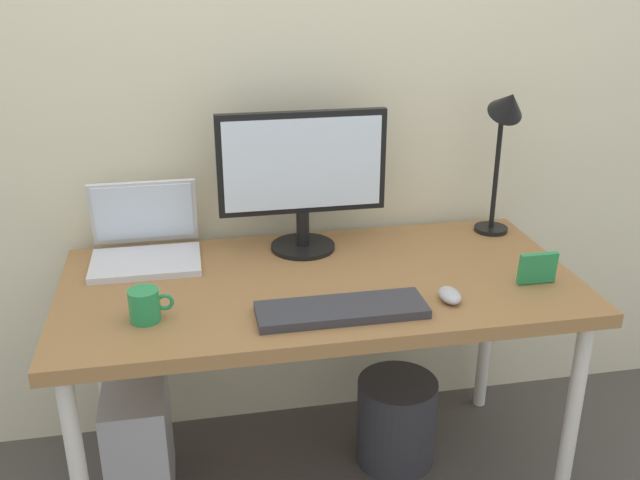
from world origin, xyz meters
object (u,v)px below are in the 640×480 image
(laptop, at_px, (145,241))
(photo_frame, at_px, (537,268))
(mouse, at_px, (450,295))
(desk, at_px, (320,298))
(keyboard, at_px, (341,310))
(coffee_mug, at_px, (145,305))
(desk_lamp, at_px, (505,128))
(monitor, at_px, (302,173))
(computer_tower, at_px, (140,441))
(wastebasket, at_px, (396,421))

(laptop, relative_size, photo_frame, 2.91)
(mouse, bearing_deg, desk, 147.50)
(keyboard, relative_size, coffee_mug, 3.89)
(desk_lamp, distance_m, mouse, 0.63)
(monitor, distance_m, computer_tower, 0.95)
(photo_frame, bearing_deg, laptop, 160.21)
(desk_lamp, bearing_deg, monitor, -179.92)
(desk, bearing_deg, computer_tower, 176.63)
(monitor, distance_m, coffee_mug, 0.64)
(photo_frame, relative_size, computer_tower, 0.26)
(desk_lamp, xyz_separation_m, mouse, (-0.32, -0.43, -0.34))
(keyboard, bearing_deg, mouse, 3.29)
(coffee_mug, distance_m, photo_frame, 1.07)
(mouse, bearing_deg, keyboard, -176.71)
(laptop, xyz_separation_m, wastebasket, (0.76, -0.18, -0.63))
(computer_tower, distance_m, wastebasket, 0.82)
(desk, distance_m, computer_tower, 0.71)
(laptop, bearing_deg, photo_frame, -19.79)
(desk, relative_size, wastebasket, 4.87)
(keyboard, relative_size, wastebasket, 1.47)
(mouse, distance_m, photo_frame, 0.28)
(coffee_mug, xyz_separation_m, computer_tower, (-0.07, 0.19, -0.55))
(computer_tower, bearing_deg, desk, -3.37)
(laptop, bearing_deg, computer_tower, -105.95)
(photo_frame, distance_m, computer_tower, 1.28)
(laptop, relative_size, keyboard, 0.73)
(laptop, bearing_deg, desk, -26.30)
(desk_lamp, distance_m, coffee_mug, 1.21)
(laptop, bearing_deg, desk_lamp, -0.82)
(desk_lamp, height_order, keyboard, desk_lamp)
(monitor, bearing_deg, desk, -87.31)
(mouse, relative_size, computer_tower, 0.21)
(mouse, xyz_separation_m, photo_frame, (0.28, 0.05, 0.03))
(coffee_mug, xyz_separation_m, wastebasket, (0.75, 0.22, -0.61))
(laptop, height_order, coffee_mug, laptop)
(monitor, relative_size, laptop, 1.60)
(wastebasket, bearing_deg, computer_tower, -178.09)
(desk, height_order, mouse, mouse)
(desk, height_order, keyboard, keyboard)
(monitor, xyz_separation_m, coffee_mug, (-0.47, -0.38, -0.20))
(coffee_mug, bearing_deg, computer_tower, 110.92)
(mouse, bearing_deg, coffee_mug, 176.76)
(laptop, height_order, keyboard, laptop)
(laptop, xyz_separation_m, mouse, (0.80, -0.44, -0.04))
(photo_frame, bearing_deg, coffee_mug, -179.50)
(desk, distance_m, coffee_mug, 0.51)
(desk_lamp, height_order, computer_tower, desk_lamp)
(monitor, relative_size, keyboard, 1.16)
(wastebasket, bearing_deg, mouse, -79.86)
(desk_lamp, distance_m, computer_tower, 1.48)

